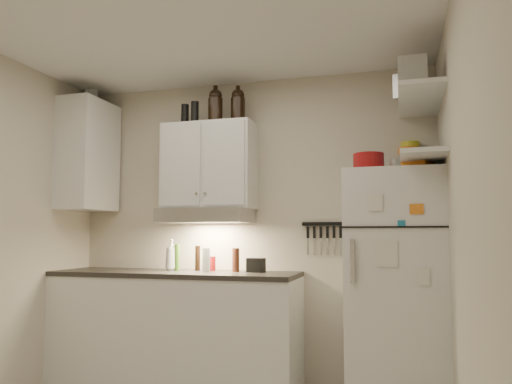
# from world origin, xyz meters

# --- Properties ---
(ceiling) EXTENTS (3.20, 3.00, 0.02)m
(ceiling) POSITION_xyz_m (0.00, 0.00, 2.61)
(ceiling) COLOR silver
(ceiling) RESTS_ON ground
(back_wall) EXTENTS (3.20, 0.02, 2.60)m
(back_wall) POSITION_xyz_m (0.00, 1.51, 1.30)
(back_wall) COLOR beige
(back_wall) RESTS_ON ground
(right_wall) EXTENTS (0.02, 3.00, 2.60)m
(right_wall) POSITION_xyz_m (1.61, 0.00, 1.30)
(right_wall) COLOR beige
(right_wall) RESTS_ON ground
(base_cabinet) EXTENTS (2.10, 0.60, 0.88)m
(base_cabinet) POSITION_xyz_m (-0.55, 1.20, 0.44)
(base_cabinet) COLOR white
(base_cabinet) RESTS_ON floor
(countertop) EXTENTS (2.10, 0.62, 0.04)m
(countertop) POSITION_xyz_m (-0.55, 1.20, 0.90)
(countertop) COLOR #2A2824
(countertop) RESTS_ON base_cabinet
(upper_cabinet) EXTENTS (0.80, 0.33, 0.75)m
(upper_cabinet) POSITION_xyz_m (-0.30, 1.33, 1.83)
(upper_cabinet) COLOR white
(upper_cabinet) RESTS_ON back_wall
(side_cabinet) EXTENTS (0.33, 0.55, 1.00)m
(side_cabinet) POSITION_xyz_m (-1.44, 1.20, 1.95)
(side_cabinet) COLOR white
(side_cabinet) RESTS_ON left_wall
(range_hood) EXTENTS (0.76, 0.46, 0.12)m
(range_hood) POSITION_xyz_m (-0.30, 1.27, 1.39)
(range_hood) COLOR silver
(range_hood) RESTS_ON back_wall
(fridge) EXTENTS (0.70, 0.68, 1.70)m
(fridge) POSITION_xyz_m (1.25, 1.16, 0.85)
(fridge) COLOR white
(fridge) RESTS_ON floor
(shelf_hi) EXTENTS (0.30, 0.95, 0.03)m
(shelf_hi) POSITION_xyz_m (1.45, 1.02, 2.20)
(shelf_hi) COLOR white
(shelf_hi) RESTS_ON right_wall
(shelf_lo) EXTENTS (0.30, 0.95, 0.03)m
(shelf_lo) POSITION_xyz_m (1.45, 1.02, 1.76)
(shelf_lo) COLOR white
(shelf_lo) RESTS_ON right_wall
(knife_strip) EXTENTS (0.42, 0.02, 0.03)m
(knife_strip) POSITION_xyz_m (0.70, 1.49, 1.32)
(knife_strip) COLOR black
(knife_strip) RESTS_ON back_wall
(dutch_oven) EXTENTS (0.30, 0.30, 0.13)m
(dutch_oven) POSITION_xyz_m (1.08, 1.08, 1.77)
(dutch_oven) COLOR maroon
(dutch_oven) RESTS_ON fridge
(book_stack) EXTENTS (0.25, 0.27, 0.07)m
(book_stack) POSITION_xyz_m (1.43, 1.04, 1.74)
(book_stack) COLOR orange
(book_stack) RESTS_ON fridge
(spice_jar) EXTENTS (0.07, 0.07, 0.09)m
(spice_jar) POSITION_xyz_m (1.26, 1.14, 1.75)
(spice_jar) COLOR silver
(spice_jar) RESTS_ON fridge
(stock_pot) EXTENTS (0.28, 0.28, 0.20)m
(stock_pot) POSITION_xyz_m (1.47, 1.33, 2.32)
(stock_pot) COLOR silver
(stock_pot) RESTS_ON shelf_hi
(tin_a) EXTENTS (0.22, 0.21, 0.18)m
(tin_a) POSITION_xyz_m (1.38, 1.02, 2.30)
(tin_a) COLOR #AAAAAD
(tin_a) RESTS_ON shelf_hi
(tin_b) EXTENTS (0.20, 0.20, 0.19)m
(tin_b) POSITION_xyz_m (1.40, 0.71, 2.31)
(tin_b) COLOR #AAAAAD
(tin_b) RESTS_ON shelf_hi
(bowl_teal) EXTENTS (0.24, 0.24, 0.09)m
(bowl_teal) POSITION_xyz_m (1.42, 1.38, 1.82)
(bowl_teal) COLOR teal
(bowl_teal) RESTS_ON shelf_lo
(bowl_orange) EXTENTS (0.19, 0.19, 0.06)m
(bowl_orange) POSITION_xyz_m (1.38, 1.46, 1.90)
(bowl_orange) COLOR orange
(bowl_orange) RESTS_ON bowl_teal
(bowl_yellow) EXTENTS (0.15, 0.15, 0.05)m
(bowl_yellow) POSITION_xyz_m (1.38, 1.46, 1.95)
(bowl_yellow) COLOR gold
(bowl_yellow) RESTS_ON bowl_orange
(plates) EXTENTS (0.27, 0.27, 0.06)m
(plates) POSITION_xyz_m (1.44, 1.03, 1.81)
(plates) COLOR teal
(plates) RESTS_ON shelf_lo
(growler_a) EXTENTS (0.14, 0.14, 0.30)m
(growler_a) POSITION_xyz_m (-0.22, 1.27, 2.35)
(growler_a) COLOR black
(growler_a) RESTS_ON upper_cabinet
(growler_b) EXTENTS (0.14, 0.14, 0.29)m
(growler_b) POSITION_xyz_m (-0.03, 1.31, 2.35)
(growler_b) COLOR black
(growler_b) RESTS_ON upper_cabinet
(thermos_a) EXTENTS (0.09, 0.09, 0.19)m
(thermos_a) POSITION_xyz_m (-0.42, 1.27, 2.30)
(thermos_a) COLOR black
(thermos_a) RESTS_ON upper_cabinet
(thermos_b) EXTENTS (0.09, 0.09, 0.19)m
(thermos_b) POSITION_xyz_m (-0.54, 1.34, 2.30)
(thermos_b) COLOR black
(thermos_b) RESTS_ON upper_cabinet
(side_jar) EXTENTS (0.14, 0.14, 0.17)m
(side_jar) POSITION_xyz_m (-1.51, 1.32, 2.53)
(side_jar) COLOR silver
(side_jar) RESTS_ON side_cabinet
(soap_bottle) EXTENTS (0.14, 0.15, 0.30)m
(soap_bottle) POSITION_xyz_m (-0.62, 1.28, 1.07)
(soap_bottle) COLOR white
(soap_bottle) RESTS_ON countertop
(pepper_mill) EXTENTS (0.08, 0.08, 0.20)m
(pepper_mill) POSITION_xyz_m (-0.04, 1.29, 1.02)
(pepper_mill) COLOR #5F2E1C
(pepper_mill) RESTS_ON countertop
(oil_bottle) EXTENTS (0.06, 0.06, 0.23)m
(oil_bottle) POSITION_xyz_m (-0.57, 1.27, 1.03)
(oil_bottle) COLOR #3B6D1B
(oil_bottle) RESTS_ON countertop
(vinegar_bottle) EXTENTS (0.04, 0.04, 0.21)m
(vinegar_bottle) POSITION_xyz_m (-0.40, 1.33, 1.03)
(vinegar_bottle) COLOR black
(vinegar_bottle) RESTS_ON countertop
(clear_bottle) EXTENTS (0.08, 0.08, 0.20)m
(clear_bottle) POSITION_xyz_m (-0.27, 1.21, 1.02)
(clear_bottle) COLOR silver
(clear_bottle) RESTS_ON countertop
(red_jar) EXTENTS (0.07, 0.07, 0.12)m
(red_jar) POSITION_xyz_m (-0.28, 1.36, 0.98)
(red_jar) COLOR maroon
(red_jar) RESTS_ON countertop
(caddy) EXTENTS (0.15, 0.12, 0.12)m
(caddy) POSITION_xyz_m (0.14, 1.29, 0.98)
(caddy) COLOR black
(caddy) RESTS_ON countertop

